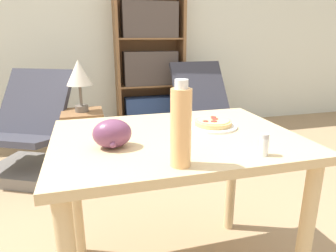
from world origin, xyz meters
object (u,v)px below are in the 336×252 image
object	(u,v)px
grape_bunch	(112,134)
lounge_chair_far	(205,118)
side_table	(85,142)
table_lamp	(79,75)
lounge_chair_near	(28,142)
bookshelf	(150,66)
pizza_on_plate	(213,124)
drink_bottle	(181,127)
salt_shaker	(264,145)

from	to	relation	value
grape_bunch	lounge_chair_far	xyz separation A→B (m)	(1.18, 1.93, -0.53)
side_table	table_lamp	distance (m)	0.58
lounge_chair_near	side_table	bearing A→B (deg)	15.07
lounge_chair_near	bookshelf	bearing A→B (deg)	63.29
pizza_on_plate	side_table	distance (m)	1.55
pizza_on_plate	lounge_chair_far	distance (m)	1.98
lounge_chair_near	lounge_chair_far	xyz separation A→B (m)	(1.77, 0.35, 0.00)
lounge_chair_near	lounge_chair_far	bearing A→B (deg)	37.52
lounge_chair_far	bookshelf	world-z (taller)	bookshelf
grape_bunch	lounge_chair_far	distance (m)	2.32
drink_bottle	lounge_chair_far	bearing A→B (deg)	65.57
grape_bunch	side_table	world-z (taller)	grape_bunch
bookshelf	table_lamp	xyz separation A→B (m)	(-0.82, -1.06, 0.05)
bookshelf	table_lamp	world-z (taller)	bookshelf
grape_bunch	table_lamp	distance (m)	1.49
grape_bunch	lounge_chair_far	size ratio (longest dim) A/B	0.17
pizza_on_plate	lounge_chair_near	distance (m)	1.86
salt_shaker	side_table	xyz separation A→B (m)	(-0.64, 1.71, -0.52)
pizza_on_plate	bookshelf	bearing A→B (deg)	84.77
lounge_chair_near	bookshelf	size ratio (longest dim) A/B	0.56
table_lamp	lounge_chair_far	bearing A→B (deg)	18.71
pizza_on_plate	lounge_chair_far	bearing A→B (deg)	68.55
pizza_on_plate	bookshelf	distance (m)	2.42
salt_shaker	drink_bottle	bearing A→B (deg)	-179.24
pizza_on_plate	table_lamp	world-z (taller)	table_lamp
grape_bunch	table_lamp	bearing A→B (deg)	94.99
salt_shaker	bookshelf	bearing A→B (deg)	86.13
pizza_on_plate	salt_shaker	world-z (taller)	salt_shaker
salt_shaker	lounge_chair_far	bearing A→B (deg)	72.72
pizza_on_plate	lounge_chair_near	world-z (taller)	lounge_chair_near
bookshelf	side_table	world-z (taller)	bookshelf
grape_bunch	bookshelf	distance (m)	2.64
lounge_chair_far	bookshelf	bearing A→B (deg)	126.34
pizza_on_plate	lounge_chair_far	world-z (taller)	lounge_chair_far
drink_bottle	lounge_chair_near	world-z (taller)	drink_bottle
drink_bottle	lounge_chair_near	xyz separation A→B (m)	(-0.80, 1.81, -0.61)
grape_bunch	side_table	distance (m)	1.58
lounge_chair_near	side_table	xyz separation A→B (m)	(0.47, -0.09, -0.01)
lounge_chair_far	table_lamp	xyz separation A→B (m)	(-1.31, -0.44, 0.57)
lounge_chair_near	table_lamp	xyz separation A→B (m)	(0.47, -0.09, 0.57)
salt_shaker	lounge_chair_far	distance (m)	2.31
drink_bottle	salt_shaker	size ratio (longest dim) A/B	3.52
grape_bunch	salt_shaker	bearing A→B (deg)	-23.67
grape_bunch	lounge_chair_far	bearing A→B (deg)	58.61
grape_bunch	side_table	size ratio (longest dim) A/B	0.27
lounge_chair_far	side_table	bearing A→B (deg)	-162.62
pizza_on_plate	bookshelf	size ratio (longest dim) A/B	0.13
drink_bottle	bookshelf	xyz separation A→B (m)	(0.50, 2.78, -0.08)
lounge_chair_far	drink_bottle	bearing A→B (deg)	-115.76
pizza_on_plate	table_lamp	bearing A→B (deg)	114.26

